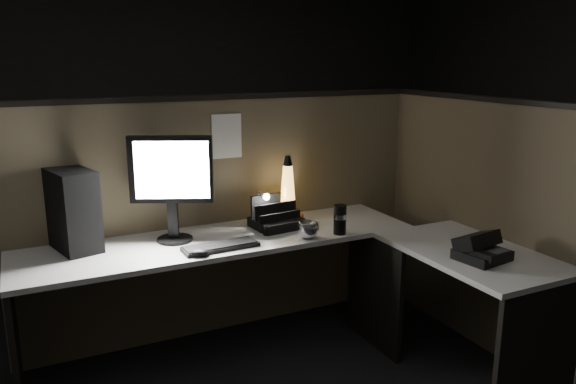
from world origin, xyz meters
name	(u,v)px	position (x,y,z in m)	size (l,w,h in m)	color
room_shell	(291,86)	(0.00, 0.00, 1.62)	(6.00, 6.00, 6.00)	silver
partition_back	(227,217)	(0.00, 0.93, 0.75)	(2.66, 0.06, 1.50)	brown
partition_right	(478,225)	(1.33, 0.10, 0.75)	(0.06, 1.66, 1.50)	brown
desk	(299,273)	(0.18, 0.25, 0.58)	(2.60, 1.60, 0.73)	beige
pc_tower	(70,208)	(-0.94, 0.81, 0.95)	(0.19, 0.42, 0.44)	black
monitor	(171,178)	(-0.41, 0.69, 1.09)	(0.44, 0.23, 0.60)	black
keyboard	(220,247)	(-0.22, 0.43, 0.74)	(0.42, 0.14, 0.02)	black
mouse	(200,253)	(-0.36, 0.36, 0.75)	(0.10, 0.07, 0.04)	black
clip_lamp	(262,205)	(0.17, 0.75, 0.86)	(0.04, 0.17, 0.21)	silver
organizer	(276,219)	(0.23, 0.66, 0.78)	(0.31, 0.28, 0.22)	black
lava_lamp	(288,195)	(0.34, 0.73, 0.91)	(0.11, 0.11, 0.43)	black
travel_mug	(340,219)	(0.51, 0.37, 0.82)	(0.08, 0.08, 0.18)	black
steel_mug	(308,230)	(0.30, 0.38, 0.78)	(0.12, 0.12, 0.10)	silver
figurine	(300,216)	(0.39, 0.66, 0.78)	(0.06, 0.06, 0.06)	orange
pinned_paper	(227,136)	(0.00, 0.90, 1.28)	(0.19, 0.00, 0.27)	white
desk_phone	(480,249)	(0.94, -0.32, 0.79)	(0.27, 0.28, 0.15)	black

